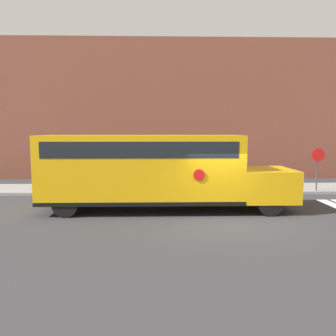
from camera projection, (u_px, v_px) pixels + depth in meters
The scene contains 5 objects.
ground_plane at pixel (221, 220), 12.44m from camera, with size 60.00×60.00×0.00m, color #333335.
sidewalk_strip at pixel (200, 189), 18.89m from camera, with size 44.00×3.00×0.15m.
building_backdrop at pixel (190, 111), 24.81m from camera, with size 32.00×4.00×9.80m.
school_bus at pixel (153, 168), 13.83m from camera, with size 10.54×2.57×3.20m.
stop_sign at pixel (318, 163), 17.68m from camera, with size 0.72×0.10×2.46m.
Camera 1 is at (-2.34, -12.09, 3.35)m, focal length 35.00 mm.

